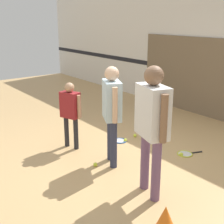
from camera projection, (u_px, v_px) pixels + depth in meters
ground_plane at (117, 161)px, 5.17m from camera, size 16.00×16.00×0.00m
wall_panel at (192, 75)px, 7.59m from camera, size 3.12×0.05×1.83m
person_instructor at (112, 105)px, 4.81m from camera, size 0.54×0.42×1.58m
person_student_left at (70, 108)px, 5.48m from camera, size 0.43×0.29×1.21m
person_student_right at (152, 118)px, 3.90m from camera, size 0.63×0.39×1.73m
racket_spare_on_floor at (186, 154)px, 5.41m from camera, size 0.34×0.49×0.03m
racket_second_spare at (119, 140)px, 5.99m from camera, size 0.49×0.28×0.03m
tennis_ball_near_instructor at (95, 164)px, 4.96m from camera, size 0.07×0.07×0.07m
tennis_ball_by_spare_racket at (181, 154)px, 5.33m from camera, size 0.07×0.07×0.07m
tennis_ball_stray_left at (125, 140)px, 5.94m from camera, size 0.07×0.07×0.07m
tennis_ball_stray_right at (135, 136)px, 6.17m from camera, size 0.07×0.07×0.07m
training_cone at (165, 218)px, 3.47m from camera, size 0.23×0.23×0.29m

